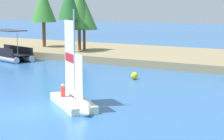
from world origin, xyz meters
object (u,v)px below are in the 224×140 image
(shoreline_tree_midleft, at_px, (79,8))
(shoreline_tree_midright, at_px, (84,14))
(pontoon_boat, at_px, (8,53))
(sailboat, at_px, (77,102))
(shoreline_tree_centre, at_px, (69,1))
(shoreline_tree_left, at_px, (43,5))
(channel_buoy, at_px, (135,76))

(shoreline_tree_midleft, xyz_separation_m, shoreline_tree_midright, (0.30, 0.43, -0.56))
(shoreline_tree_midleft, bearing_deg, pontoon_boat, -125.66)
(sailboat, bearing_deg, shoreline_tree_centre, 164.57)
(shoreline_tree_left, distance_m, shoreline_tree_midleft, 5.51)
(shoreline_tree_midleft, distance_m, channel_buoy, 14.96)
(shoreline_tree_left, bearing_deg, sailboat, -46.15)
(shoreline_tree_left, bearing_deg, shoreline_tree_midleft, -9.15)
(shoreline_tree_centre, bearing_deg, shoreline_tree_left, 153.79)
(shoreline_tree_left, xyz_separation_m, pontoon_boat, (1.23, -6.72, -4.57))
(shoreline_tree_left, xyz_separation_m, channel_buoy, (16.55, -9.73, -4.99))
(shoreline_tree_midright, relative_size, sailboat, 0.98)
(shoreline_tree_midleft, bearing_deg, shoreline_tree_centre, -86.60)
(sailboat, bearing_deg, channel_buoy, 136.68)
(sailboat, bearing_deg, shoreline_tree_left, 170.45)
(shoreline_tree_centre, distance_m, pontoon_boat, 7.66)
(shoreline_tree_centre, bearing_deg, sailboat, -52.03)
(shoreline_tree_midleft, xyz_separation_m, pontoon_boat, (-4.20, -5.85, -4.25))
(shoreline_tree_midleft, distance_m, shoreline_tree_midright, 0.77)
(sailboat, height_order, pontoon_boat, sailboat)
(shoreline_tree_midleft, relative_size, sailboat, 1.16)
(shoreline_tree_centre, height_order, pontoon_boat, shoreline_tree_centre)
(sailboat, xyz_separation_m, pontoon_boat, (-16.95, 12.21, 0.31))
(sailboat, bearing_deg, pontoon_boat, -179.15)
(shoreline_tree_midleft, relative_size, shoreline_tree_centre, 0.93)
(shoreline_tree_midleft, distance_m, sailboat, 22.57)
(shoreline_tree_centre, height_order, channel_buoy, shoreline_tree_centre)
(shoreline_tree_midright, xyz_separation_m, channel_buoy, (10.82, -9.28, -4.11))
(shoreline_tree_midleft, distance_m, shoreline_tree_centre, 1.97)
(shoreline_tree_centre, bearing_deg, shoreline_tree_midright, 85.29)
(shoreline_tree_left, bearing_deg, pontoon_boat, -79.60)
(shoreline_tree_left, bearing_deg, shoreline_tree_centre, -26.21)
(shoreline_tree_midright, xyz_separation_m, sailboat, (12.46, -18.48, -3.99))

